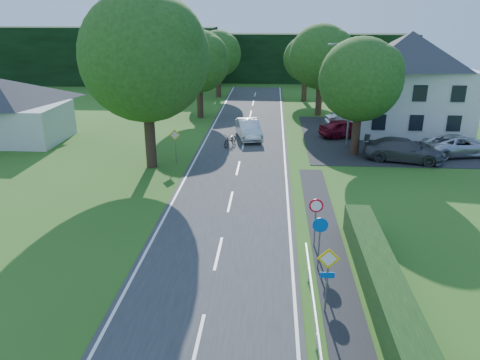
# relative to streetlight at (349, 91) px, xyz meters

# --- Properties ---
(road) EXTENTS (7.00, 80.00, 0.04)m
(road) POSITION_rel_streetlight_xyz_m (-8.06, -10.00, -4.44)
(road) COLOR #313133
(road) RESTS_ON ground
(parking_pad) EXTENTS (14.00, 16.00, 0.04)m
(parking_pad) POSITION_rel_streetlight_xyz_m (3.94, 3.00, -4.44)
(parking_pad) COLOR black
(parking_pad) RESTS_ON ground
(line_edge_left) EXTENTS (0.12, 80.00, 0.01)m
(line_edge_left) POSITION_rel_streetlight_xyz_m (-11.31, -10.00, -4.42)
(line_edge_left) COLOR white
(line_edge_left) RESTS_ON road
(line_edge_right) EXTENTS (0.12, 80.00, 0.01)m
(line_edge_right) POSITION_rel_streetlight_xyz_m (-4.81, -10.00, -4.42)
(line_edge_right) COLOR white
(line_edge_right) RESTS_ON road
(line_centre) EXTENTS (0.12, 80.00, 0.01)m
(line_centre) POSITION_rel_streetlight_xyz_m (-8.06, -10.00, -4.42)
(line_centre) COLOR white
(line_centre) RESTS_ON road
(tree_main) EXTENTS (9.40, 9.40, 11.64)m
(tree_main) POSITION_rel_streetlight_xyz_m (-14.06, -6.00, 1.36)
(tree_main) COLOR #214514
(tree_main) RESTS_ON ground
(tree_left_far) EXTENTS (7.00, 7.00, 8.58)m
(tree_left_far) POSITION_rel_streetlight_xyz_m (-13.06, 10.00, -0.17)
(tree_left_far) COLOR #214514
(tree_left_far) RESTS_ON ground
(tree_right_far) EXTENTS (7.40, 7.40, 9.09)m
(tree_right_far) POSITION_rel_streetlight_xyz_m (-1.06, 12.00, 0.08)
(tree_right_far) COLOR #214514
(tree_right_far) RESTS_ON ground
(tree_left_back) EXTENTS (6.60, 6.60, 8.07)m
(tree_left_back) POSITION_rel_streetlight_xyz_m (-12.56, 22.00, -0.43)
(tree_left_back) COLOR #214514
(tree_left_back) RESTS_ON ground
(tree_right_back) EXTENTS (6.20, 6.20, 7.56)m
(tree_right_back) POSITION_rel_streetlight_xyz_m (-2.06, 20.00, -0.68)
(tree_right_back) COLOR #214514
(tree_right_back) RESTS_ON ground
(tree_right_mid) EXTENTS (7.00, 7.00, 8.58)m
(tree_right_mid) POSITION_rel_streetlight_xyz_m (0.44, -2.00, -0.17)
(tree_right_mid) COLOR #214514
(tree_right_mid) RESTS_ON ground
(treeline_left) EXTENTS (44.00, 6.00, 8.00)m
(treeline_left) POSITION_rel_streetlight_xyz_m (-36.06, 32.00, -0.46)
(treeline_left) COLOR black
(treeline_left) RESTS_ON ground
(treeline_right) EXTENTS (30.00, 5.00, 7.00)m
(treeline_right) POSITION_rel_streetlight_xyz_m (-0.06, 36.00, -0.96)
(treeline_right) COLOR black
(treeline_right) RESTS_ON ground
(house_white) EXTENTS (10.60, 8.40, 8.60)m
(house_white) POSITION_rel_streetlight_xyz_m (5.94, 6.00, -0.06)
(house_white) COLOR silver
(house_white) RESTS_ON ground
(streetlight) EXTENTS (2.03, 0.18, 8.00)m
(streetlight) POSITION_rel_streetlight_xyz_m (0.00, 0.00, 0.00)
(streetlight) COLOR slate
(streetlight) RESTS_ON ground
(sign_priority_right) EXTENTS (0.78, 0.09, 2.59)m
(sign_priority_right) POSITION_rel_streetlight_xyz_m (-3.76, -22.02, -2.67)
(sign_priority_right) COLOR slate
(sign_priority_right) RESTS_ON ground
(sign_roundabout) EXTENTS (0.64, 0.08, 2.37)m
(sign_roundabout) POSITION_rel_streetlight_xyz_m (-3.76, -19.02, -2.79)
(sign_roundabout) COLOR slate
(sign_roundabout) RESTS_ON ground
(sign_speed_limit) EXTENTS (0.64, 0.11, 2.37)m
(sign_speed_limit) POSITION_rel_streetlight_xyz_m (-3.76, -17.03, -2.70)
(sign_speed_limit) COLOR slate
(sign_speed_limit) RESTS_ON ground
(sign_priority_left) EXTENTS (0.78, 0.09, 2.44)m
(sign_priority_left) POSITION_rel_streetlight_xyz_m (-12.56, -5.02, -2.75)
(sign_priority_left) COLOR slate
(sign_priority_left) RESTS_ON ground
(moving_car) EXTENTS (2.65, 5.09, 1.60)m
(moving_car) POSITION_rel_streetlight_xyz_m (-7.76, 1.99, -3.63)
(moving_car) COLOR silver
(moving_car) RESTS_ON road
(motorcycle) EXTENTS (1.35, 2.09, 1.04)m
(motorcycle) POSITION_rel_streetlight_xyz_m (-9.09, -0.54, -3.91)
(motorcycle) COLOR black
(motorcycle) RESTS_ON road
(parked_car_red) EXTENTS (4.77, 2.98, 1.52)m
(parked_car_red) POSITION_rel_streetlight_xyz_m (0.44, 3.00, -3.67)
(parked_car_red) COLOR maroon
(parked_car_red) RESTS_ON parking_pad
(parked_car_silver_a) EXTENTS (4.39, 2.15, 1.38)m
(parked_car_silver_a) POSITION_rel_streetlight_xyz_m (1.31, 7.00, -3.73)
(parked_car_silver_a) COLOR silver
(parked_car_silver_a) RESTS_ON parking_pad
(parked_car_grey) EXTENTS (5.88, 3.50, 1.60)m
(parked_car_grey) POSITION_rel_streetlight_xyz_m (3.60, -3.50, -3.62)
(parked_car_grey) COLOR #444448
(parked_car_grey) RESTS_ON parking_pad
(parked_car_silver_b) EXTENTS (5.88, 3.64, 1.52)m
(parked_car_silver_b) POSITION_rel_streetlight_xyz_m (8.15, -1.85, -3.66)
(parked_car_silver_b) COLOR silver
(parked_car_silver_b) RESTS_ON parking_pad
(parasol) EXTENTS (2.75, 2.78, 2.08)m
(parasol) POSITION_rel_streetlight_xyz_m (0.50, 5.00, -3.38)
(parasol) COLOR red
(parasol) RESTS_ON parking_pad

